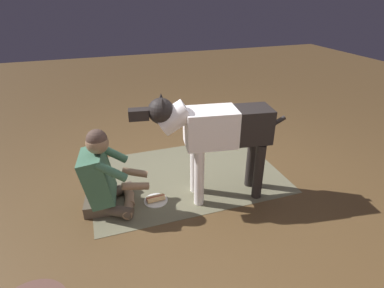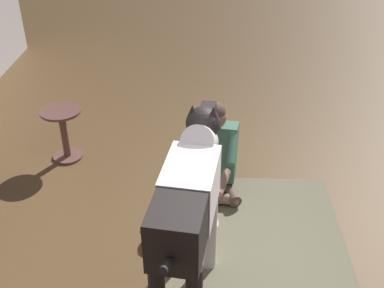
{
  "view_description": "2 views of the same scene",
  "coord_description": "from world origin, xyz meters",
  "views": [
    {
      "loc": [
        0.98,
        2.95,
        2.01
      ],
      "look_at": [
        0.18,
        0.6,
        0.74
      ],
      "focal_mm": 28.64,
      "sensor_mm": 36.0,
      "label": 1
    },
    {
      "loc": [
        -2.47,
        0.35,
        2.65
      ],
      "look_at": [
        0.42,
        0.45,
        0.83
      ],
      "focal_mm": 44.54,
      "sensor_mm": 36.0,
      "label": 2
    }
  ],
  "objects": [
    {
      "name": "hot_dog_on_plate",
      "position": [
        0.51,
        0.36,
        0.02
      ],
      "size": [
        0.25,
        0.25,
        0.06
      ],
      "color": "silver",
      "rests_on": "ground"
    },
    {
      "name": "area_rug",
      "position": [
        0.05,
        -0.01,
        0.0
      ],
      "size": [
        2.2,
        1.49,
        0.01
      ],
      "primitive_type": "cube",
      "color": "#69664D",
      "rests_on": "ground"
    },
    {
      "name": "person_sitting_on_floor",
      "position": [
        1.0,
        0.29,
        0.36
      ],
      "size": [
        0.69,
        0.57,
        0.87
      ],
      "color": "brown",
      "rests_on": "ground"
    },
    {
      "name": "large_dog",
      "position": [
        -0.11,
        0.45,
        0.76
      ],
      "size": [
        1.53,
        0.43,
        1.15
      ],
      "color": "white",
      "rests_on": "ground"
    },
    {
      "name": "ground_plane",
      "position": [
        0.0,
        0.0,
        0.0
      ],
      "size": [
        15.34,
        15.34,
        0.0
      ],
      "primitive_type": "plane",
      "color": "brown"
    }
  ]
}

